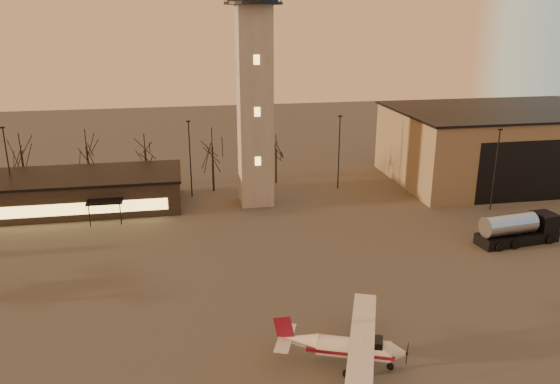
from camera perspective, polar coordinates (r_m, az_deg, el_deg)
name	(u,v)px	position (r m, az deg, el deg)	size (l,w,h in m)	color
ground	(312,328)	(43.15, 3.35, -14.02)	(220.00, 220.00, 0.00)	#3C3A37
control_tower	(254,73)	(66.40, -2.69, 12.33)	(6.80, 6.80, 32.60)	gray
hangar	(500,145)	(84.66, 22.00, 4.61)	(30.60, 20.60, 10.30)	#7B6850
terminal	(77,191)	(71.71, -20.43, 0.05)	(25.40, 12.20, 4.30)	black
light_poles	(258,159)	(69.37, -2.27, 3.41)	(58.50, 12.25, 10.14)	black
tree_row	(146,146)	(76.64, -13.78, 4.72)	(37.20, 9.20, 8.80)	black
cessna_front	(355,351)	(38.88, 7.89, -16.16)	(9.71, 11.80, 3.33)	silver
fuel_truck	(517,231)	(62.47, 23.55, -3.77)	(9.12, 3.80, 3.29)	black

